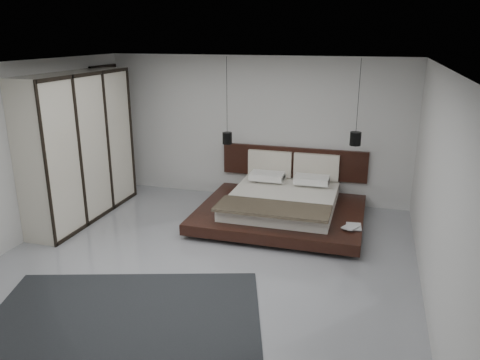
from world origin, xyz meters
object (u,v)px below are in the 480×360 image
(lattice_screen, at_px, (108,131))
(bed, at_px, (282,204))
(pendant_left, at_px, (227,138))
(pendant_right, at_px, (355,138))
(wardrobe, at_px, (80,147))
(rug, at_px, (123,323))

(lattice_screen, xyz_separation_m, bed, (3.73, -0.54, -1.01))
(bed, bearing_deg, pendant_left, 158.82)
(pendant_left, relative_size, pendant_right, 1.08)
(lattice_screen, distance_m, pendant_right, 4.89)
(pendant_left, distance_m, wardrobe, 2.63)
(pendant_right, xyz_separation_m, wardrobe, (-4.63, -1.26, -0.17))
(pendant_right, bearing_deg, wardrobe, -164.83)
(bed, height_order, rug, bed)
(pendant_left, bearing_deg, bed, -21.18)
(pendant_right, height_order, wardrobe, pendant_right)
(wardrobe, relative_size, rug, 0.83)
(pendant_left, bearing_deg, wardrobe, -151.50)
(bed, height_order, pendant_left, pendant_left)
(lattice_screen, bearing_deg, pendant_right, -1.11)
(lattice_screen, bearing_deg, bed, -8.31)
(wardrobe, height_order, rug, wardrobe)
(pendant_left, distance_m, rug, 4.27)
(bed, relative_size, pendant_right, 1.93)
(bed, xyz_separation_m, wardrobe, (-3.47, -0.81, 0.99))
(lattice_screen, distance_m, rug, 5.06)
(bed, distance_m, wardrobe, 3.70)
(lattice_screen, relative_size, pendant_left, 1.64)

